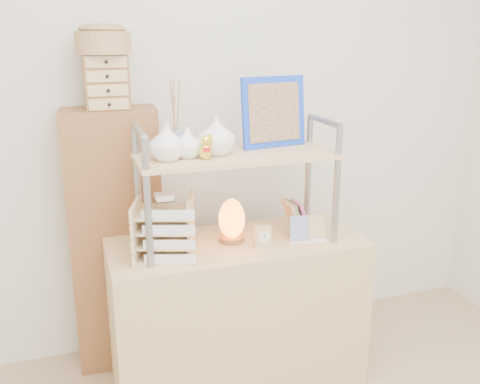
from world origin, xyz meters
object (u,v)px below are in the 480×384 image
(cabinet, at_px, (117,241))
(letter_tray, at_px, (165,232))
(salt_lamp, at_px, (232,220))
(desk, at_px, (237,312))

(cabinet, relative_size, letter_tray, 4.60)
(letter_tray, xyz_separation_m, salt_lamp, (0.33, 0.08, -0.01))
(desk, height_order, salt_lamp, salt_lamp)
(cabinet, bearing_deg, desk, -31.70)
(desk, relative_size, salt_lamp, 5.76)
(desk, distance_m, salt_lamp, 0.48)
(cabinet, relative_size, salt_lamp, 6.47)
(desk, bearing_deg, letter_tray, -168.74)
(letter_tray, bearing_deg, salt_lamp, 13.93)
(desk, bearing_deg, cabinet, 144.61)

